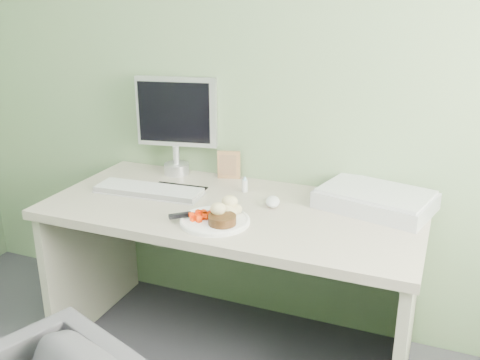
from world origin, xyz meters
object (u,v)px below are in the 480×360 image
at_px(desk, 232,245).
at_px(scanner, 375,200).
at_px(plate, 215,221).
at_px(monitor, 176,120).

relative_size(desk, scanner, 3.50).
height_order(plate, monitor, monitor).
relative_size(desk, monitor, 3.31).
bearing_deg(monitor, plate, -60.20).
xyz_separation_m(plate, scanner, (0.57, 0.39, 0.03)).
distance_m(desk, scanner, 0.64).
relative_size(scanner, monitor, 0.95).
relative_size(desk, plate, 5.73).
bearing_deg(monitor, desk, -47.33).
height_order(desk, monitor, monitor).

